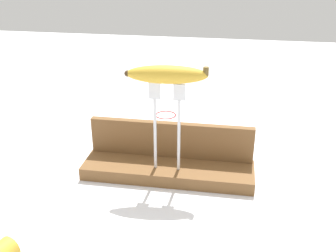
{
  "coord_description": "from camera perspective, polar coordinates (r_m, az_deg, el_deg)",
  "views": [
    {
      "loc": [
        0.13,
        -0.81,
        0.51
      ],
      "look_at": [
        0.0,
        0.0,
        0.13
      ],
      "focal_mm": 43.29,
      "sensor_mm": 36.0,
      "label": 1
    }
  ],
  "objects": [
    {
      "name": "ground_plane",
      "position": [
        0.97,
        0.0,
        -7.03
      ],
      "size": [
        3.0,
        3.0,
        0.0
      ],
      "primitive_type": "plane",
      "color": "silver"
    },
    {
      "name": "wooden_board",
      "position": [
        0.96,
        0.0,
        -6.27
      ],
      "size": [
        0.4,
        0.11,
        0.03
      ],
      "primitive_type": "cube",
      "color": "brown",
      "rests_on": "ground"
    },
    {
      "name": "board_backstop",
      "position": [
        0.97,
        0.44,
        -1.91
      ],
      "size": [
        0.39,
        0.02,
        0.09
      ],
      "primitive_type": "cube",
      "color": "brown",
      "rests_on": "wooden_board"
    },
    {
      "name": "fork_stand_center",
      "position": [
        0.88,
        -0.15,
        0.87
      ],
      "size": [
        0.08,
        0.01,
        0.2
      ],
      "color": "silver",
      "rests_on": "wooden_board"
    },
    {
      "name": "banana_raised_center",
      "position": [
        0.85,
        -0.17,
        7.27
      ],
      "size": [
        0.18,
        0.05,
        0.04
      ],
      "color": "gold",
      "rests_on": "fork_stand_center"
    },
    {
      "name": "wire_coil",
      "position": [
        1.29,
        -0.32,
        1.62
      ],
      "size": [
        0.07,
        0.07,
        0.0
      ],
      "primitive_type": "torus",
      "color": "red",
      "rests_on": "ground"
    }
  ]
}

